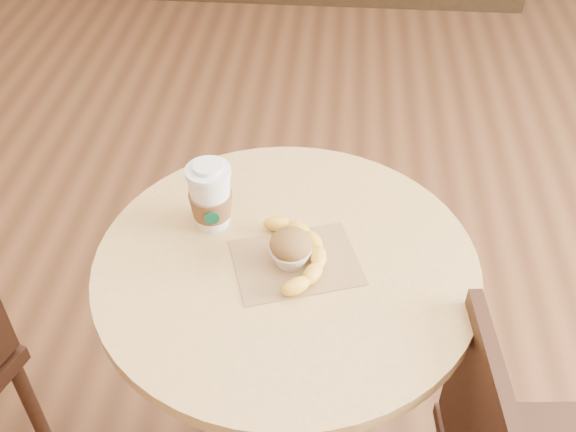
% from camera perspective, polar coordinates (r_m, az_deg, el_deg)
% --- Properties ---
extents(cafe_table, '(0.76, 0.76, 0.75)m').
position_cam_1_polar(cafe_table, '(1.48, -0.13, -9.06)').
color(cafe_table, black).
rests_on(cafe_table, ground).
extents(kraft_bag, '(0.28, 0.25, 0.00)m').
position_cam_1_polar(kraft_bag, '(1.33, 0.70, -3.94)').
color(kraft_bag, olive).
rests_on(kraft_bag, cafe_table).
extents(coffee_cup, '(0.09, 0.09, 0.15)m').
position_cam_1_polar(coffee_cup, '(1.37, -6.57, 1.51)').
color(coffee_cup, silver).
rests_on(coffee_cup, cafe_table).
extents(muffin, '(0.08, 0.08, 0.08)m').
position_cam_1_polar(muffin, '(1.30, 0.23, -2.77)').
color(muffin, silver).
rests_on(muffin, kraft_bag).
extents(banana, '(0.19, 0.25, 0.03)m').
position_cam_1_polar(banana, '(1.32, 0.70, -3.25)').
color(banana, gold).
rests_on(banana, kraft_bag).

